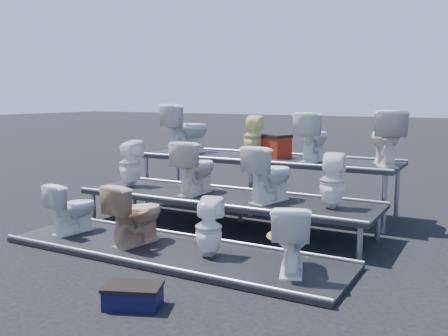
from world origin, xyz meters
The scene contains 18 objects.
ground centered at (0.00, 0.00, 0.00)m, with size 80.00×80.00×0.00m, color black.
tier_front centered at (0.00, -1.30, 0.03)m, with size 4.20×1.20×0.06m, color black.
tier_mid centered at (0.00, 0.00, 0.23)m, with size 4.20×1.20×0.46m, color black.
tier_back centered at (0.00, 1.30, 0.43)m, with size 4.20×1.20×0.86m, color black.
toilet_0 centered at (-1.56, -1.30, 0.39)m, with size 0.37×0.65×0.66m, color white.
toilet_1 centered at (-0.52, -1.30, 0.43)m, with size 0.42×0.73×0.74m, color tan.
toilet_2 centered at (0.51, -1.30, 0.39)m, with size 0.30×0.30×0.66m, color white.
toilet_3 centered at (1.48, -1.30, 0.41)m, with size 0.39×0.69×0.71m, color white.
toilet_4 centered at (-1.65, 0.00, 0.81)m, with size 0.32×0.33×0.71m, color white.
toilet_5 centered at (-0.48, 0.00, 0.84)m, with size 0.42×0.74×0.76m, color silver.
toilet_6 centered at (0.67, 0.00, 0.83)m, with size 0.42×0.73×0.74m, color white.
toilet_7 centered at (1.51, 0.00, 0.80)m, with size 0.31×0.31×0.68m, color white.
toilet_8 centered at (-1.46, 1.30, 1.28)m, with size 0.47×0.82×0.84m, color white.
toilet_9 centered at (-0.19, 1.30, 1.19)m, with size 0.30×0.31×0.67m, color #ECDC91.
toilet_10 centered at (0.80, 1.30, 1.23)m, with size 0.41×0.73×0.74m, color white.
toilet_11 centered at (1.88, 1.30, 1.25)m, with size 0.44×0.77×0.79m, color silver.
red_crate centered at (0.12, 1.43, 1.02)m, with size 0.44×0.35×0.32m, color #9A2510.
step_stool centered at (0.55, -2.67, 0.09)m, with size 0.48×0.29×0.17m, color black.
Camera 1 is at (3.25, -5.93, 1.84)m, focal length 40.00 mm.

